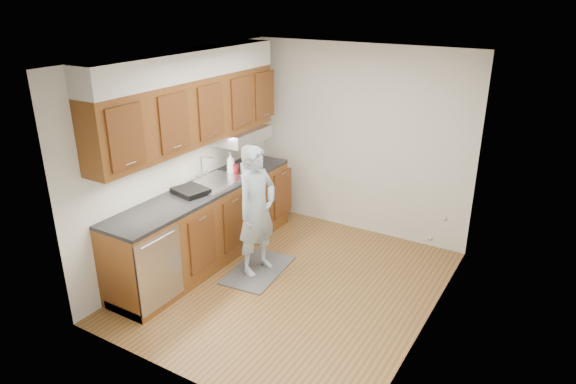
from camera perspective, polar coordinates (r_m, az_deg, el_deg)
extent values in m
plane|color=olive|center=(5.88, 0.47, -10.31)|extent=(3.50, 3.50, 0.00)
plane|color=white|center=(5.02, 0.56, 14.63)|extent=(3.50, 3.50, 0.00)
cube|color=silver|center=(6.18, -11.60, 3.65)|extent=(0.02, 3.50, 2.50)
cube|color=silver|center=(4.80, 16.15, -2.13)|extent=(0.02, 3.50, 2.50)
cube|color=silver|center=(6.82, 8.02, 5.59)|extent=(3.00, 0.02, 2.50)
cube|color=brown|center=(6.28, -9.01, -3.71)|extent=(0.60, 2.80, 0.90)
cube|color=black|center=(6.11, -9.37, 0.31)|extent=(0.63, 2.80, 0.04)
cube|color=#B2B2B7|center=(6.25, -8.09, 0.60)|extent=(0.48, 0.68, 0.14)
cube|color=#B2B2B7|center=(6.23, -8.11, 1.06)|extent=(0.52, 0.72, 0.01)
cube|color=#B2B2B7|center=(5.39, -14.06, -8.43)|extent=(0.03, 0.60, 0.80)
cube|color=brown|center=(5.92, -10.81, 8.70)|extent=(0.33, 2.80, 0.75)
cube|color=silver|center=(5.83, -11.18, 13.73)|extent=(0.35, 2.80, 0.30)
cube|color=#A5A5AA|center=(6.63, -5.27, 6.33)|extent=(0.46, 0.75, 0.16)
cube|color=silver|center=(5.16, 16.67, -3.21)|extent=(0.02, 1.22, 2.05)
cube|color=slate|center=(6.16, -3.32, -8.65)|extent=(0.64, 0.98, 0.02)
imported|color=#9DB2C0|center=(5.77, -3.51, -1.15)|extent=(0.50, 0.67, 1.73)
imported|color=white|center=(6.48, -6.39, 3.24)|extent=(0.11, 0.11, 0.28)
imported|color=white|center=(6.51, -4.83, 2.95)|extent=(0.11, 0.11, 0.19)
cylinder|color=maroon|center=(6.48, -5.83, 2.56)|extent=(0.08, 0.08, 0.13)
cylinder|color=#A5A5AA|center=(6.50, -4.12, 2.72)|extent=(0.09, 0.09, 0.13)
cube|color=black|center=(5.95, -10.77, 0.12)|extent=(0.43, 0.39, 0.06)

